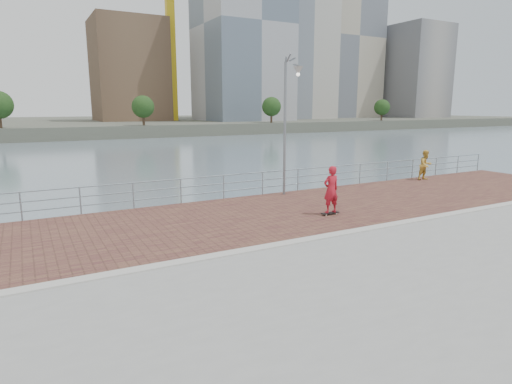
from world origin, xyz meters
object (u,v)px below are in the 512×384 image
guardrail (203,186)px  bystander (426,165)px  street_lamp (290,101)px  skateboarder (331,190)px

guardrail → bystander: (13.43, -0.85, 0.19)m
street_lamp → skateboarder: bearing=-98.2°
guardrail → skateboarder: 5.89m
guardrail → bystander: bystander is taller
guardrail → skateboarder: skateboarder is taller
street_lamp → skateboarder: 5.14m
skateboarder → bystander: bearing=-157.7°
guardrail → skateboarder: size_ratio=21.17×
guardrail → street_lamp: street_lamp is taller
bystander → skateboarder: bearing=-155.6°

